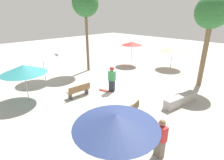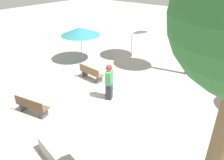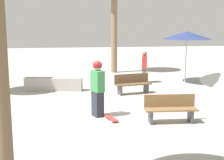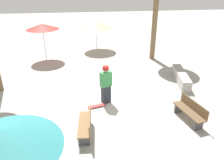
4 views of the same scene
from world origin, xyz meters
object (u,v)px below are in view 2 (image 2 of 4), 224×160
(skater_main, at_px, (109,81))
(bench_near, at_px, (32,106))
(shade_umbrella_teal, at_px, (80,31))
(shade_umbrella_white, at_px, (132,26))
(skateboard, at_px, (109,91))
(bench_far, at_px, (91,73))

(skater_main, xyz_separation_m, bench_near, (1.87, 3.15, -0.57))
(skater_main, xyz_separation_m, shade_umbrella_teal, (4.73, -2.82, 1.09))
(shade_umbrella_white, bearing_deg, skateboard, 111.38)
(skateboard, height_order, shade_umbrella_teal, shade_umbrella_teal)
(skater_main, distance_m, shade_umbrella_teal, 5.61)
(skateboard, distance_m, shade_umbrella_white, 5.82)
(shade_umbrella_teal, height_order, shade_umbrella_white, shade_umbrella_white)
(skateboard, xyz_separation_m, shade_umbrella_teal, (4.36, -2.36, 2.02))
(bench_far, bearing_deg, shade_umbrella_white, 96.63)
(skateboard, xyz_separation_m, shade_umbrella_white, (1.96, -5.01, 2.22))
(skater_main, xyz_separation_m, skateboard, (0.37, -0.47, -0.94))
(bench_near, bearing_deg, skateboard, 56.12)
(bench_far, xyz_separation_m, shade_umbrella_teal, (2.59, -1.85, 1.66))
(bench_far, bearing_deg, shade_umbrella_teal, 148.71)
(shade_umbrella_teal, distance_m, shade_umbrella_white, 3.58)
(shade_umbrella_white, bearing_deg, shade_umbrella_teal, 47.89)
(skater_main, height_order, bench_far, skater_main)
(skater_main, distance_m, skateboard, 1.11)
(skater_main, bearing_deg, shade_umbrella_white, -0.08)
(skater_main, bearing_deg, shade_umbrella_teal, 36.03)
(bench_near, height_order, shade_umbrella_white, shade_umbrella_white)
(skater_main, distance_m, shade_umbrella_white, 6.09)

